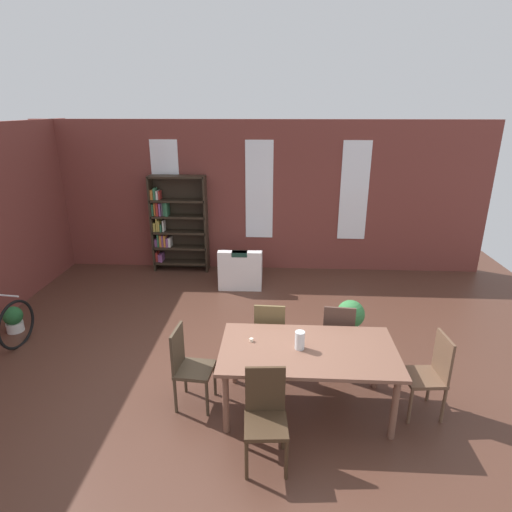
{
  "coord_description": "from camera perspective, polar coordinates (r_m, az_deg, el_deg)",
  "views": [
    {
      "loc": [
        0.4,
        -4.48,
        3.22
      ],
      "look_at": [
        0.06,
        1.55,
        1.07
      ],
      "focal_mm": 29.42,
      "sensor_mm": 36.0,
      "label": 1
    }
  ],
  "objects": [
    {
      "name": "dining_chair_far_left",
      "position": [
        5.42,
        1.89,
        -10.41
      ],
      "size": [
        0.41,
        0.41,
        0.95
      ],
      "color": "brown",
      "rests_on": "ground"
    },
    {
      "name": "ground_plane",
      "position": [
        5.53,
        -1.61,
        -16.01
      ],
      "size": [
        10.46,
        10.46,
        0.0
      ],
      "primitive_type": "plane",
      "color": "#4E2E23"
    },
    {
      "name": "dining_chair_near_left",
      "position": [
        4.19,
        1.31,
        -20.68
      ],
      "size": [
        0.43,
        0.43,
        0.95
      ],
      "color": "#3E2C1B",
      "rests_on": "ground"
    },
    {
      "name": "dining_table",
      "position": [
        4.7,
        7.09,
        -13.21
      ],
      "size": [
        1.91,
        1.04,
        0.76
      ],
      "color": "brown",
      "rests_on": "ground"
    },
    {
      "name": "potted_plant_by_shelf",
      "position": [
        6.38,
        12.71,
        -8.05
      ],
      "size": [
        0.41,
        0.41,
        0.56
      ],
      "color": "silver",
      "rests_on": "ground"
    },
    {
      "name": "potted_plant_corner",
      "position": [
        7.37,
        -30.1,
        -7.4
      ],
      "size": [
        0.28,
        0.28,
        0.4
      ],
      "color": "silver",
      "rests_on": "ground"
    },
    {
      "name": "bookshelf_tall",
      "position": [
        8.69,
        -10.88,
        4.37
      ],
      "size": [
        1.13,
        0.3,
        1.96
      ],
      "color": "#2D2319",
      "rests_on": "ground"
    },
    {
      "name": "window_pane_0",
      "position": [
        8.76,
        -12.08,
        8.85
      ],
      "size": [
        0.55,
        0.02,
        1.95
      ],
      "primitive_type": "cube",
      "color": "white"
    },
    {
      "name": "window_pane_1",
      "position": [
        8.47,
        0.44,
        8.92
      ],
      "size": [
        0.55,
        0.02,
        1.95
      ],
      "primitive_type": "cube",
      "color": "white"
    },
    {
      "name": "window_pane_2",
      "position": [
        8.58,
        13.21,
        8.56
      ],
      "size": [
        0.55,
        0.02,
        1.95
      ],
      "primitive_type": "cube",
      "color": "white"
    },
    {
      "name": "back_wall_brick",
      "position": [
        8.56,
        0.46,
        8.02
      ],
      "size": [
        9.05,
        0.12,
        3.01
      ],
      "primitive_type": "cube",
      "color": "brown",
      "rests_on": "ground"
    },
    {
      "name": "dining_chair_head_left",
      "position": [
        4.89,
        -9.22,
        -14.33
      ],
      "size": [
        0.43,
        0.43,
        0.95
      ],
      "color": "#443727",
      "rests_on": "ground"
    },
    {
      "name": "armchair_white",
      "position": [
        8.02,
        -2.07,
        -1.96
      ],
      "size": [
        0.82,
        0.82,
        0.75
      ],
      "color": "silver",
      "rests_on": "ground"
    },
    {
      "name": "vase_on_table",
      "position": [
        4.6,
        5.97,
        -11.32
      ],
      "size": [
        0.11,
        0.11,
        0.2
      ],
      "primitive_type": "cylinder",
      "color": "silver",
      "rests_on": "dining_table"
    },
    {
      "name": "tealight_candle_0",
      "position": [
        4.74,
        -0.64,
        -11.35
      ],
      "size": [
        0.04,
        0.04,
        0.04
      ],
      "primitive_type": "cylinder",
      "color": "silver",
      "rests_on": "dining_table"
    },
    {
      "name": "dining_chair_far_right",
      "position": [
        5.47,
        11.02,
        -10.48
      ],
      "size": [
        0.43,
        0.43,
        0.95
      ],
      "color": "#4D362D",
      "rests_on": "ground"
    },
    {
      "name": "dining_chair_head_right",
      "position": [
        5.07,
        22.61,
        -14.38
      ],
      "size": [
        0.43,
        0.43,
        0.95
      ],
      "color": "brown",
      "rests_on": "ground"
    }
  ]
}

